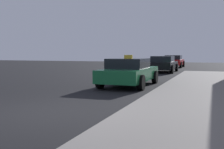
% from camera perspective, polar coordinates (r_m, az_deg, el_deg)
% --- Properties ---
extents(ground_plane, '(80.00, 80.00, 0.00)m').
position_cam_1_polar(ground_plane, '(7.28, -14.67, -7.75)').
color(ground_plane, black).
extents(sidewalk, '(4.00, 32.00, 0.15)m').
position_cam_1_polar(sidewalk, '(6.00, 18.98, -9.74)').
color(sidewalk, gray).
rests_on(sidewalk, ground_plane).
extents(car_green, '(2.02, 4.36, 1.43)m').
position_cam_1_polar(car_green, '(12.80, 3.59, 0.55)').
color(car_green, '#196638').
rests_on(car_green, ground_plane).
extents(car_black, '(1.99, 4.35, 1.27)m').
position_cam_1_polar(car_black, '(22.25, 10.46, 2.15)').
color(car_black, black).
rests_on(car_black, ground_plane).
extents(car_red, '(1.98, 4.07, 1.27)m').
position_cam_1_polar(car_red, '(29.92, 12.57, 2.70)').
color(car_red, red).
rests_on(car_red, ground_plane).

